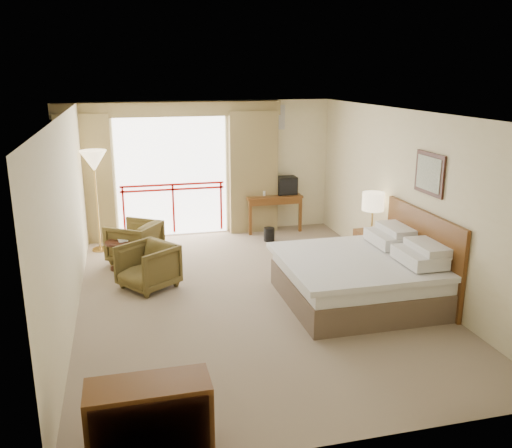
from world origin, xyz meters
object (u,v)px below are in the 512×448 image
object	(u,v)px
armchair_near	(149,287)
wastebasket	(269,234)
bed	(361,277)
floor_lamp	(94,165)
nightstand	(372,250)
armchair_far	(136,261)
side_table	(119,250)
table_lamp	(373,202)
dresser	(150,420)
tv	(286,185)
desk	(272,202)

from	to	relation	value
armchair_near	wastebasket	bearing A→B (deg)	91.50
bed	floor_lamp	xyz separation A→B (m)	(-3.75, 3.36, 1.25)
nightstand	armchair_far	distance (m)	4.13
side_table	floor_lamp	world-z (taller)	floor_lamp
table_lamp	dresser	bearing A→B (deg)	-135.17
tv	wastebasket	xyz separation A→B (m)	(-0.57, -0.74, -0.82)
floor_lamp	nightstand	bearing A→B (deg)	-25.62
dresser	armchair_near	bearing A→B (deg)	88.69
table_lamp	wastebasket	size ratio (longest dim) A/B	2.40
bed	table_lamp	bearing A→B (deg)	58.97
side_table	floor_lamp	xyz separation A→B (m)	(-0.35, 1.14, 1.29)
nightstand	side_table	bearing A→B (deg)	164.68
desk	dresser	world-z (taller)	desk
nightstand	desk	bearing A→B (deg)	108.28
nightstand	tv	distance (m)	2.85
armchair_near	bed	bearing A→B (deg)	30.99
wastebasket	dresser	world-z (taller)	dresser
nightstand	tv	world-z (taller)	tv
armchair_far	floor_lamp	size ratio (longest dim) A/B	0.42
bed	dresser	distance (m)	4.12
desk	side_table	distance (m)	3.62
table_lamp	armchair_near	size ratio (longest dim) A/B	0.83
table_lamp	armchair_far	distance (m)	4.26
bed	armchair_far	bearing A→B (deg)	140.76
nightstand	armchair_near	bearing A→B (deg)	177.47
armchair_near	table_lamp	bearing A→B (deg)	53.82
nightstand	armchair_far	xyz separation A→B (m)	(-3.89, 1.36, -0.33)
table_lamp	tv	world-z (taller)	table_lamp
wastebasket	armchair_far	xyz separation A→B (m)	(-2.62, -0.59, -0.13)
nightstand	dresser	size ratio (longest dim) A/B	0.62
bed	floor_lamp	world-z (taller)	floor_lamp
armchair_near	desk	bearing A→B (deg)	98.48
table_lamp	tv	bearing A→B (deg)	104.68
desk	tv	world-z (taller)	tv
table_lamp	floor_lamp	size ratio (longest dim) A/B	0.34
desk	floor_lamp	distance (m)	3.71
table_lamp	floor_lamp	world-z (taller)	floor_lamp
wastebasket	armchair_near	xyz separation A→B (m)	(-2.46, -1.89, -0.13)
armchair_far	dresser	bearing A→B (deg)	33.78
nightstand	table_lamp	bearing A→B (deg)	88.43
dresser	armchair_far	bearing A→B (deg)	91.15
bed	side_table	world-z (taller)	bed
table_lamp	side_table	bearing A→B (deg)	166.91
tv	wastebasket	bearing A→B (deg)	-131.92
bed	side_table	xyz separation A→B (m)	(-3.40, 2.22, -0.04)
side_table	floor_lamp	size ratio (longest dim) A/B	0.26
table_lamp	side_table	distance (m)	4.34
bed	wastebasket	world-z (taller)	bed
table_lamp	desk	distance (m)	2.93
tv	desk	bearing A→B (deg)	165.05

